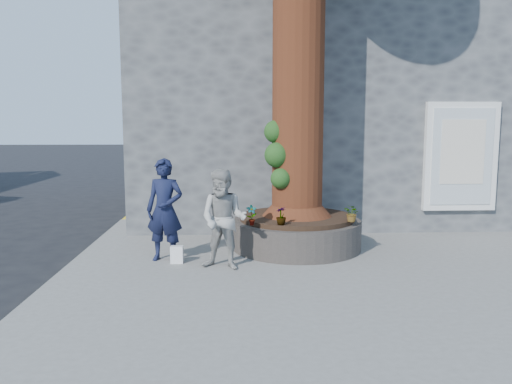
{
  "coord_description": "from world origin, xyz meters",
  "views": [
    {
      "loc": [
        -0.37,
        -6.79,
        2.3
      ],
      "look_at": [
        0.03,
        1.24,
        1.25
      ],
      "focal_mm": 35.0,
      "sensor_mm": 36.0,
      "label": 1
    }
  ],
  "objects": [
    {
      "name": "ground",
      "position": [
        0.0,
        0.0,
        0.0
      ],
      "size": [
        120.0,
        120.0,
        0.0
      ],
      "primitive_type": "plane",
      "color": "black",
      "rests_on": "ground"
    },
    {
      "name": "pavement",
      "position": [
        1.5,
        1.0,
        0.06
      ],
      "size": [
        9.0,
        8.0,
        0.12
      ],
      "primitive_type": "cube",
      "color": "slate",
      "rests_on": "ground"
    },
    {
      "name": "yellow_line",
      "position": [
        -3.05,
        1.0,
        0.0
      ],
      "size": [
        0.1,
        30.0,
        0.01
      ],
      "primitive_type": "cube",
      "color": "yellow",
      "rests_on": "ground"
    },
    {
      "name": "stone_shop",
      "position": [
        2.5,
        7.2,
        3.16
      ],
      "size": [
        10.3,
        8.3,
        6.3
      ],
      "color": "#474A4C",
      "rests_on": "ground"
    },
    {
      "name": "planter",
      "position": [
        0.8,
        2.0,
        0.41
      ],
      "size": [
        2.3,
        2.3,
        0.6
      ],
      "color": "black",
      "rests_on": "pavement"
    },
    {
      "name": "man",
      "position": [
        -1.46,
        1.28,
        0.96
      ],
      "size": [
        0.68,
        0.53,
        1.68
      ],
      "primitive_type": "imported",
      "rotation": [
        0.0,
        0.0,
        -0.22
      ],
      "color": "#121733",
      "rests_on": "pavement"
    },
    {
      "name": "woman",
      "position": [
        -0.49,
        0.74,
        0.9
      ],
      "size": [
        0.9,
        0.79,
        1.55
      ],
      "primitive_type": "imported",
      "rotation": [
        0.0,
        0.0,
        -0.32
      ],
      "color": "#A1A09B",
      "rests_on": "pavement"
    },
    {
      "name": "shopping_bag",
      "position": [
        -1.26,
        1.1,
        0.26
      ],
      "size": [
        0.2,
        0.13,
        0.28
      ],
      "primitive_type": "cube",
      "rotation": [
        0.0,
        0.0,
        -0.03
      ],
      "color": "white",
      "rests_on": "pavement"
    },
    {
      "name": "plant_a",
      "position": [
        -0.05,
        1.15,
        0.88
      ],
      "size": [
        0.19,
        0.15,
        0.33
      ],
      "primitive_type": "imported",
      "rotation": [
        0.0,
        0.0,
        0.2
      ],
      "color": "gray",
      "rests_on": "planter"
    },
    {
      "name": "plant_b",
      "position": [
        1.25,
        2.54,
        0.94
      ],
      "size": [
        0.29,
        0.3,
        0.45
      ],
      "primitive_type": "imported",
      "rotation": [
        0.0,
        0.0,
        1.82
      ],
      "color": "gray",
      "rests_on": "planter"
    },
    {
      "name": "plant_c",
      "position": [
        0.43,
        1.15,
        0.87
      ],
      "size": [
        0.22,
        0.22,
        0.29
      ],
      "primitive_type": "imported",
      "rotation": [
        0.0,
        0.0,
        3.65
      ],
      "color": "gray",
      "rests_on": "planter"
    },
    {
      "name": "plant_d",
      "position": [
        1.65,
        1.35,
        0.86
      ],
      "size": [
        0.34,
        0.35,
        0.29
      ],
      "primitive_type": "imported",
      "rotation": [
        0.0,
        0.0,
        5.31
      ],
      "color": "gray",
      "rests_on": "planter"
    }
  ]
}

